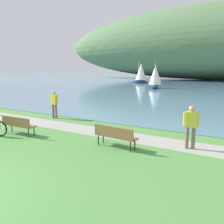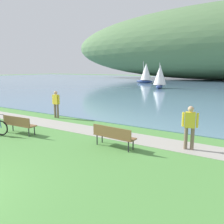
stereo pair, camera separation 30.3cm
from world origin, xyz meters
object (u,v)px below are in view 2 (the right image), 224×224
object	(u,v)px
sailboat_nearest_to_shore	(146,73)
sailboat_toward_hillside	(160,76)
person_at_shoreline	(56,103)
park_bench_further_along	(113,135)
person_on_the_grass	(190,125)
park_bench_near_camera	(19,123)

from	to	relation	value
sailboat_nearest_to_shore	sailboat_toward_hillside	bearing A→B (deg)	-56.36
person_at_shoreline	park_bench_further_along	bearing A→B (deg)	-25.70
person_on_the_grass	sailboat_toward_hillside	world-z (taller)	sailboat_toward_hillside
person_at_shoreline	sailboat_toward_hillside	distance (m)	24.63
person_on_the_grass	sailboat_toward_hillside	size ratio (longest dim) A/B	0.44
person_on_the_grass	park_bench_further_along	bearing A→B (deg)	-151.96
park_bench_near_camera	person_at_shoreline	size ratio (longest dim) A/B	1.07
park_bench_near_camera	sailboat_nearest_to_shore	world-z (taller)	sailboat_nearest_to_shore
park_bench_further_along	sailboat_toward_hillside	bearing A→B (deg)	107.48
person_at_shoreline	person_on_the_grass	size ratio (longest dim) A/B	1.00
person_on_the_grass	sailboat_nearest_to_shore	size ratio (longest dim) A/B	0.38
person_on_the_grass	sailboat_nearest_to_shore	world-z (taller)	sailboat_nearest_to_shore
park_bench_near_camera	person_on_the_grass	xyz separation A→B (m)	(7.46, 2.12, 0.46)
park_bench_further_along	sailboat_nearest_to_shore	bearing A→B (deg)	112.56
person_at_shoreline	sailboat_toward_hillside	size ratio (longest dim) A/B	0.44
park_bench_further_along	sailboat_nearest_to_shore	size ratio (longest dim) A/B	0.41
person_at_shoreline	sailboat_toward_hillside	bearing A→B (deg)	95.89
park_bench_further_along	sailboat_toward_hillside	xyz separation A→B (m)	(-8.63, 27.42, 1.37)
sailboat_toward_hillside	park_bench_near_camera	bearing A→B (deg)	-82.39
person_at_shoreline	sailboat_nearest_to_shore	world-z (taller)	sailboat_nearest_to_shore
person_on_the_grass	sailboat_toward_hillside	bearing A→B (deg)	113.32
park_bench_near_camera	person_at_shoreline	xyz separation A→B (m)	(-1.24, 3.68, 0.46)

